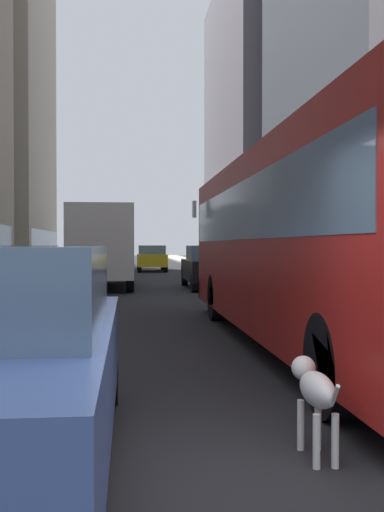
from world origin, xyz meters
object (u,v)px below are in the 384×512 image
(car_red_coupe, at_px, (21,279))
(car_black_suv, at_px, (210,267))
(transit_bus, at_px, (317,236))
(car_grey_wagon, at_px, (111,260))
(car_white_van, at_px, (117,255))
(car_yellow_taxi, at_px, (152,258))
(dalmatian_dog, at_px, (315,390))
(box_truck, at_px, (104,244))

(car_red_coupe, bearing_deg, car_black_suv, 54.69)
(transit_bus, bearing_deg, car_grey_wagon, 99.42)
(car_red_coupe, height_order, car_white_van, same)
(car_red_coupe, distance_m, car_yellow_taxi, 24.02)
(car_red_coupe, height_order, dalmatian_dog, car_red_coupe)
(transit_bus, height_order, car_yellow_taxi, transit_bus)
(car_white_van, xyz_separation_m, car_yellow_taxi, (2.40, -11.68, -0.00))
(transit_bus, xyz_separation_m, car_red_coupe, (-5.60, 5.50, -0.96))
(car_white_van, bearing_deg, car_red_coupe, -92.59)
(car_grey_wagon, distance_m, dalmatian_dog, 29.35)
(car_grey_wagon, bearing_deg, car_black_suv, -69.52)
(car_red_coupe, distance_m, dalmatian_dog, 11.36)
(car_red_coupe, distance_m, box_truck, 9.18)
(box_truck, height_order, dalmatian_dog, box_truck)
(car_white_van, height_order, box_truck, box_truck)
(car_red_coupe, distance_m, car_black_suv, 9.69)
(transit_bus, height_order, dalmatian_dog, transit_bus)
(car_white_van, relative_size, dalmatian_dog, 4.44)
(car_black_suv, bearing_deg, car_white_van, 98.29)
(car_white_van, relative_size, box_truck, 0.57)
(car_yellow_taxi, bearing_deg, transit_bus, -86.86)
(car_black_suv, bearing_deg, box_truck, 164.64)
(transit_bus, relative_size, car_grey_wagon, 2.88)
(car_grey_wagon, relative_size, car_yellow_taxi, 0.93)
(transit_bus, relative_size, car_white_van, 2.70)
(car_red_coupe, distance_m, car_grey_wagon, 18.68)
(car_grey_wagon, bearing_deg, car_white_van, 90.00)
(car_red_coupe, bearing_deg, car_white_van, 87.41)
(transit_bus, xyz_separation_m, car_yellow_taxi, (-1.60, 29.19, -0.96))
(car_white_van, xyz_separation_m, dalmatian_dog, (2.40, -45.99, -0.31))
(transit_bus, distance_m, car_grey_wagon, 24.46)
(car_white_van, distance_m, box_truck, 26.37)
(transit_bus, bearing_deg, car_black_suv, 90.00)
(box_truck, relative_size, dalmatian_dog, 7.79)
(car_grey_wagon, distance_m, box_truck, 9.65)
(car_red_coupe, relative_size, car_grey_wagon, 0.99)
(car_white_van, height_order, dalmatian_dog, car_white_van)
(car_grey_wagon, height_order, car_white_van, same)
(car_red_coupe, height_order, box_truck, box_truck)
(transit_bus, height_order, box_truck, same)
(transit_bus, bearing_deg, car_yellow_taxi, 93.14)
(car_yellow_taxi, relative_size, dalmatian_dog, 4.47)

